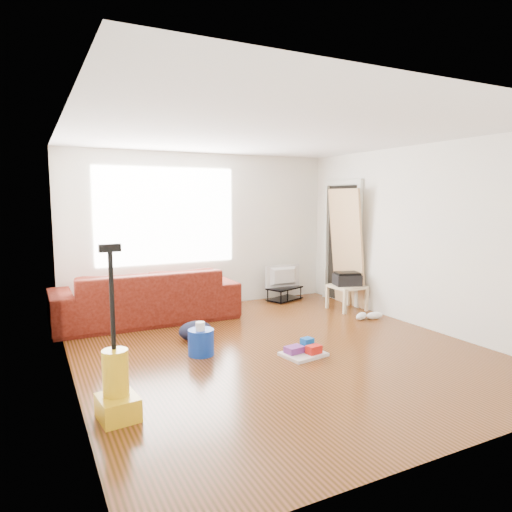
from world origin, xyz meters
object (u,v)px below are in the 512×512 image
side_table (347,289)px  tv_stand (284,293)px  vacuum (117,387)px  cleaning_tray (304,351)px  sofa (147,321)px  backpack (196,340)px  bucket (201,355)px

side_table → tv_stand: bearing=118.4°
tv_stand → vacuum: 4.61m
cleaning_tray → sofa: bearing=118.6°
sofa → tv_stand: 2.50m
tv_stand → cleaning_tray: tv_stand is taller
sofa → backpack: 1.23m
sofa → side_table: size_ratio=5.21×
vacuum → tv_stand: bearing=36.2°
bucket → cleaning_tray: cleaning_tray is taller
cleaning_tray → backpack: cleaning_tray is taller
tv_stand → backpack: size_ratio=1.62×
sofa → backpack: size_ratio=5.97×
vacuum → bucket: bearing=38.3°
backpack → vacuum: vacuum is taller
tv_stand → bucket: bearing=-159.6°
bucket → cleaning_tray: 1.17m
cleaning_tray → bucket: bearing=152.4°
bucket → vacuum: vacuum is taller
backpack → vacuum: size_ratio=0.31×
bucket → sofa: bearing=96.8°
sofa → cleaning_tray: bearing=118.6°
side_table → vacuum: (-3.95, -2.09, -0.07)m
sofa → vacuum: size_ratio=1.83×
side_table → vacuum: bearing=-152.1°
bucket → backpack: (0.12, 0.55, 0.00)m
side_table → vacuum: vacuum is taller
tv_stand → side_table: bearing=-82.7°
tv_stand → backpack: 2.60m
side_table → cleaning_tray: (-1.79, -1.52, -0.28)m
cleaning_tray → vacuum: size_ratio=0.36×
tv_stand → side_table: size_ratio=1.42×
tv_stand → side_table: 1.19m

